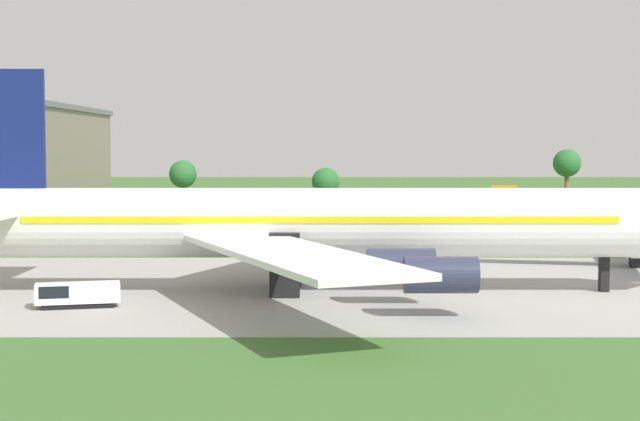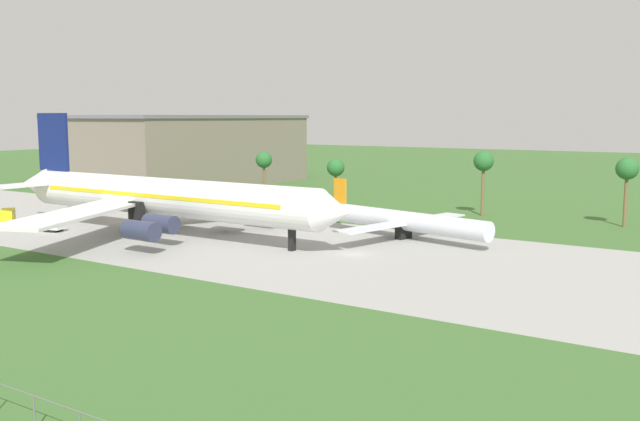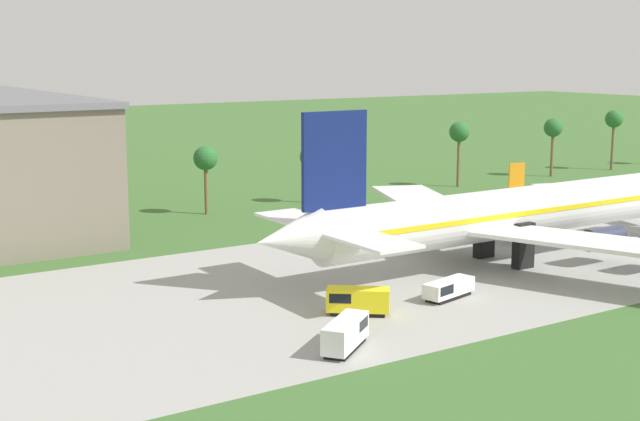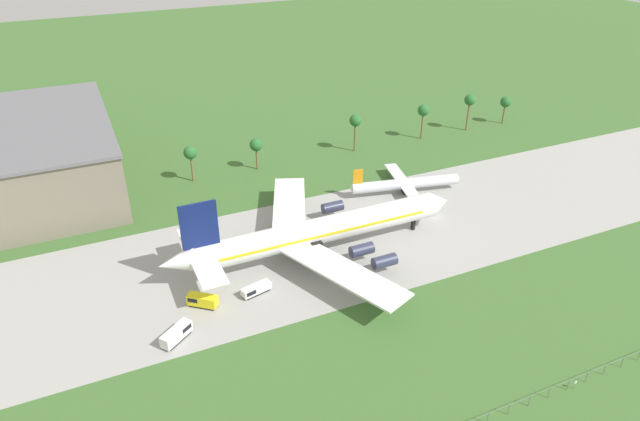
{
  "view_description": "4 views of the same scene",
  "coord_description": "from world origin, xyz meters",
  "px_view_note": "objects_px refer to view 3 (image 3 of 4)",
  "views": [
    {
      "loc": [
        -31.46,
        -83.01,
        12.03
      ],
      "look_at": [
        -31.48,
        -2.57,
        6.74
      ],
      "focal_mm": 55.0,
      "sensor_mm": 36.0,
      "label": 1
    },
    {
      "loc": [
        46.86,
        -78.06,
        17.72
      ],
      "look_at": [
        -3.48,
        -2.57,
        5.74
      ],
      "focal_mm": 40.0,
      "sensor_mm": 36.0,
      "label": 2
    },
    {
      "loc": [
        -106.66,
        -74.8,
        24.19
      ],
      "look_at": [
        -59.48,
        -2.57,
        8.6
      ],
      "focal_mm": 50.0,
      "sensor_mm": 36.0,
      "label": 3
    },
    {
      "loc": [
        -75.2,
        -98.34,
        70.56
      ],
      "look_at": [
        -28.61,
        5.0,
        6.0
      ],
      "focal_mm": 32.0,
      "sensor_mm": 36.0,
      "label": 4
    }
  ],
  "objects_px": {
    "catering_van": "(356,301)",
    "jet_airliner": "(514,213)",
    "regional_aircraft": "(589,195)",
    "baggage_tug": "(447,289)",
    "fuel_truck": "(346,333)"
  },
  "relations": [
    {
      "from": "catering_van",
      "to": "jet_airliner",
      "type": "bearing_deg",
      "value": 15.2
    },
    {
      "from": "regional_aircraft",
      "to": "baggage_tug",
      "type": "height_order",
      "value": "regional_aircraft"
    },
    {
      "from": "regional_aircraft",
      "to": "baggage_tug",
      "type": "bearing_deg",
      "value": -153.56
    },
    {
      "from": "jet_airliner",
      "to": "regional_aircraft",
      "type": "bearing_deg",
      "value": 26.98
    },
    {
      "from": "regional_aircraft",
      "to": "catering_van",
      "type": "height_order",
      "value": "regional_aircraft"
    },
    {
      "from": "jet_airliner",
      "to": "fuel_truck",
      "type": "bearing_deg",
      "value": -156.22
    },
    {
      "from": "jet_airliner",
      "to": "fuel_truck",
      "type": "height_order",
      "value": "jet_airliner"
    },
    {
      "from": "fuel_truck",
      "to": "catering_van",
      "type": "xyz_separation_m",
      "value": [
        6.28,
        7.44,
        -0.01
      ]
    },
    {
      "from": "baggage_tug",
      "to": "jet_airliner",
      "type": "bearing_deg",
      "value": 25.4
    },
    {
      "from": "jet_airliner",
      "to": "baggage_tug",
      "type": "distance_m",
      "value": 19.42
    },
    {
      "from": "jet_airliner",
      "to": "regional_aircraft",
      "type": "distance_m",
      "value": 36.87
    },
    {
      "from": "fuel_truck",
      "to": "catering_van",
      "type": "distance_m",
      "value": 9.74
    },
    {
      "from": "regional_aircraft",
      "to": "fuel_truck",
      "type": "relative_size",
      "value": 4.52
    },
    {
      "from": "fuel_truck",
      "to": "catering_van",
      "type": "bearing_deg",
      "value": 49.81
    },
    {
      "from": "fuel_truck",
      "to": "catering_van",
      "type": "height_order",
      "value": "fuel_truck"
    }
  ]
}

